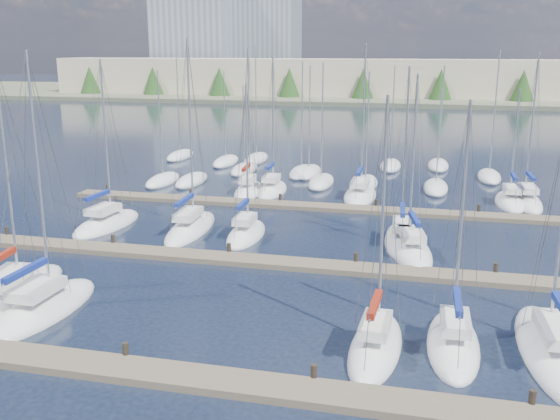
% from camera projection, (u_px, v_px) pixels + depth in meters
% --- Properties ---
extents(ground, '(400.00, 400.00, 0.00)m').
position_uv_depth(ground, '(364.00, 151.00, 79.01)').
color(ground, '#1A2335').
rests_on(ground, ground).
extents(dock_near, '(44.00, 1.93, 1.10)m').
position_uv_depth(dock_near, '(209.00, 380.00, 24.40)').
color(dock_near, '#6B5E4C').
rests_on(dock_near, ground).
extents(dock_mid, '(44.00, 1.93, 1.10)m').
position_uv_depth(dock_mid, '(288.00, 263.00, 37.57)').
color(dock_mid, '#6B5E4C').
rests_on(dock_mid, ground).
extents(dock_far, '(44.00, 1.93, 1.10)m').
position_uv_depth(dock_far, '(325.00, 207.00, 50.75)').
color(dock_far, '#6B5E4C').
rests_on(dock_far, ground).
extents(sailboat_b, '(3.99, 9.84, 13.04)m').
position_uv_depth(sailboat_b, '(12.00, 296.00, 32.63)').
color(sailboat_b, white).
rests_on(sailboat_b, ground).
extents(sailboat_q, '(2.50, 6.93, 10.34)m').
position_uv_depth(sailboat_q, '(510.00, 202.00, 52.52)').
color(sailboat_q, white).
rests_on(sailboat_q, ground).
extents(sailboat_r, '(2.68, 8.09, 13.18)m').
position_uv_depth(sailboat_r, '(526.00, 201.00, 52.72)').
color(sailboat_r, white).
rests_on(sailboat_r, ground).
extents(sailboat_n, '(2.98, 7.66, 13.60)m').
position_uv_depth(sailboat_n, '(248.00, 191.00, 56.49)').
color(sailboat_n, white).
rests_on(sailboat_n, ground).
extents(sailboat_k, '(2.57, 8.12, 12.36)m').
position_uv_depth(sailboat_k, '(401.00, 239.00, 42.19)').
color(sailboat_k, white).
rests_on(sailboat_k, ground).
extents(sailboat_f, '(3.05, 9.61, 13.48)m').
position_uv_depth(sailboat_f, '(552.00, 350.00, 26.76)').
color(sailboat_f, white).
rests_on(sailboat_f, ground).
extents(sailboat_l, '(3.97, 8.15, 11.98)m').
position_uv_depth(sailboat_l, '(410.00, 250.00, 39.98)').
color(sailboat_l, white).
rests_on(sailboat_l, ground).
extents(sailboat_p, '(2.75, 8.19, 13.85)m').
position_uv_depth(sailboat_p, '(360.00, 195.00, 54.92)').
color(sailboat_p, white).
rests_on(sailboat_p, ground).
extents(sailboat_e, '(2.35, 7.06, 11.49)m').
position_uv_depth(sailboat_e, '(453.00, 343.00, 27.35)').
color(sailboat_e, white).
rests_on(sailboat_e, ground).
extents(sailboat_d, '(2.53, 7.06, 11.69)m').
position_uv_depth(sailboat_d, '(376.00, 346.00, 27.07)').
color(sailboat_d, white).
rests_on(sailboat_d, ground).
extents(sailboat_c, '(3.22, 8.12, 13.42)m').
position_uv_depth(sailboat_c, '(43.00, 308.00, 31.08)').
color(sailboat_c, white).
rests_on(sailboat_c, ground).
extents(sailboat_h, '(3.45, 7.72, 12.75)m').
position_uv_depth(sailboat_h, '(107.00, 224.00, 45.99)').
color(sailboat_h, white).
rests_on(sailboat_h, ground).
extents(sailboat_i, '(2.92, 8.85, 14.23)m').
position_uv_depth(sailboat_i, '(191.00, 228.00, 44.79)').
color(sailboat_i, white).
rests_on(sailboat_i, ground).
extents(sailboat_o, '(2.74, 6.81, 12.81)m').
position_uv_depth(sailboat_o, '(272.00, 190.00, 56.86)').
color(sailboat_o, white).
rests_on(sailboat_o, ground).
extents(sailboat_j, '(2.45, 6.52, 11.23)m').
position_uv_depth(sailboat_j, '(246.00, 234.00, 43.38)').
color(sailboat_j, white).
rests_on(sailboat_j, ground).
extents(distant_boats, '(36.93, 20.75, 13.30)m').
position_uv_depth(distant_boats, '(306.00, 172.00, 64.63)').
color(distant_boats, '#9EA0A5').
rests_on(distant_boats, ground).
extents(shoreline, '(400.00, 60.00, 38.00)m').
position_uv_depth(shoreline, '(350.00, 68.00, 164.60)').
color(shoreline, '#666B51').
rests_on(shoreline, ground).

